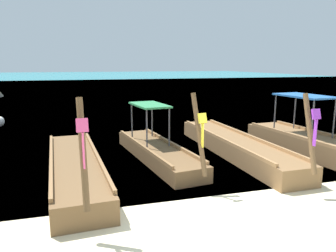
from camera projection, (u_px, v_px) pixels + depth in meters
ground at (212, 222)px, 6.40m from camera, size 120.00×120.00×0.00m
sea_water at (88, 79)px, 64.13m from camera, size 120.00×120.00×0.00m
longtail_boat_pink_ribbon at (75, 168)px, 8.81m from camera, size 1.66×6.53×2.53m
longtail_boat_yellow_ribbon at (157, 151)px, 10.53m from camera, size 1.79×5.83×2.41m
longtail_boat_violet_ribbon at (235, 146)px, 11.15m from camera, size 1.31×7.39×2.42m
longtail_boat_red_ribbon at (317, 146)px, 10.89m from camera, size 1.85×6.54×2.55m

